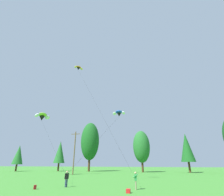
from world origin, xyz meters
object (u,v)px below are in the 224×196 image
picnic_cooler (128,191)px  parafoil_kite_far_blue_white (119,113)px  utility_pole (74,151)px  parafoil_kite_mid_orange (79,68)px  kite_flyer_mid (136,179)px  backpack (35,187)px  parafoil_kite_high_lime_white (42,116)px  kite_flyer_near (67,178)px

picnic_cooler → parafoil_kite_far_blue_white: bearing=13.3°
parafoil_kite_far_blue_white → utility_pole: bearing=141.3°
parafoil_kite_mid_orange → kite_flyer_mid: bearing=-46.6°
parafoil_kite_far_blue_white → backpack: 17.80m
parafoil_kite_high_lime_white → parafoil_kite_mid_orange: size_ratio=0.70×
parafoil_kite_high_lime_white → parafoil_kite_mid_orange: parafoil_kite_mid_orange is taller
picnic_cooler → kite_flyer_mid: bearing=-12.2°
parafoil_kite_mid_orange → picnic_cooler: parafoil_kite_mid_orange is taller
parafoil_kite_high_lime_white → parafoil_kite_far_blue_white: parafoil_kite_high_lime_white is taller
parafoil_kite_mid_orange → parafoil_kite_high_lime_white: bearing=-176.8°
kite_flyer_mid → parafoil_kite_far_blue_white: bearing=108.8°
kite_flyer_mid → parafoil_kite_far_blue_white: parafoil_kite_far_blue_white is taller
parafoil_kite_mid_orange → backpack: size_ratio=59.88×
parafoil_kite_high_lime_white → backpack: parafoil_kite_high_lime_white is taller
kite_flyer_near → parafoil_kite_far_blue_white: parafoil_kite_far_blue_white is taller
kite_flyer_near → picnic_cooler: 7.84m
kite_flyer_near → parafoil_kite_far_blue_white: (4.38, 10.12, 10.10)m
picnic_cooler → parafoil_kite_mid_orange: bearing=38.3°
kite_flyer_near → kite_flyer_mid: bearing=-1.1°
parafoil_kite_mid_orange → backpack: (4.31, -17.48, -24.73)m
kite_flyer_near → parafoil_kite_far_blue_white: bearing=66.6°
kite_flyer_mid → backpack: kite_flyer_mid is taller
parafoil_kite_high_lime_white → backpack: (12.32, -17.03, -12.56)m
utility_pole → parafoil_kite_far_blue_white: size_ratio=0.94×
parafoil_kite_high_lime_white → kite_flyer_near: bearing=-45.2°
utility_pole → parafoil_kite_mid_orange: bearing=-70.5°
utility_pole → picnic_cooler: utility_pole is taller
kite_flyer_mid → parafoil_kite_high_lime_white: parafoil_kite_high_lime_white is taller
utility_pole → kite_flyer_near: utility_pole is taller
utility_pole → parafoil_kite_far_blue_white: (12.94, -10.38, 5.88)m
kite_flyer_near → backpack: size_ratio=4.23×
utility_pole → kite_flyer_near: 22.62m
kite_flyer_mid → picnic_cooler: bearing=-102.1°
picnic_cooler → utility_pole: bearing=34.6°
parafoil_kite_mid_orange → backpack: 30.59m
kite_flyer_near → utility_pole: bearing=112.7°
parafoil_kite_far_blue_white → backpack: (-6.78, -12.33, -10.89)m
utility_pole → parafoil_kite_high_lime_white: size_ratio=0.59×
kite_flyer_mid → parafoil_kite_high_lime_white: bearing=146.5°
parafoil_kite_high_lime_white → parafoil_kite_far_blue_white: (19.11, -4.70, -1.67)m
kite_flyer_near → kite_flyer_mid: size_ratio=1.00×
parafoil_kite_high_lime_white → picnic_cooler: 30.78m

